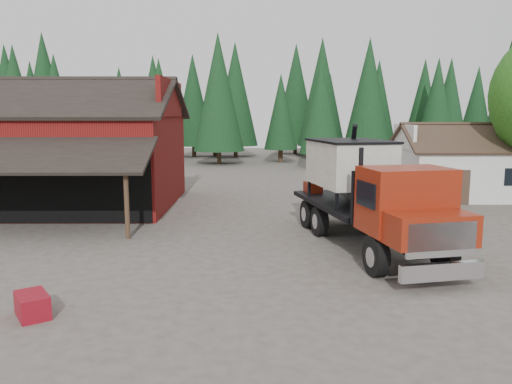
{
  "coord_description": "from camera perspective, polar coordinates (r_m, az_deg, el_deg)",
  "views": [
    {
      "loc": [
        -0.37,
        -18.09,
        5.07
      ],
      "look_at": [
        -0.28,
        3.12,
        1.8
      ],
      "focal_mm": 35.0,
      "sensor_mm": 36.0,
      "label": 1
    }
  ],
  "objects": [
    {
      "name": "near_pine_c",
      "position": [
        49.47,
        27.07,
        9.94
      ],
      "size": [
        4.84,
        4.84,
        12.4
      ],
      "color": "#382619",
      "rests_on": "ground"
    },
    {
      "name": "feed_truck",
      "position": [
        19.61,
        12.63,
        0.14
      ],
      "size": [
        4.8,
        10.78,
        4.71
      ],
      "rotation": [
        0.0,
        0.0,
        0.2
      ],
      "color": "black",
      "rests_on": "ground"
    },
    {
      "name": "near_pine_d",
      "position": [
        52.27,
        -4.32,
        11.29
      ],
      "size": [
        5.28,
        5.28,
        13.4
      ],
      "color": "#382619",
      "rests_on": "ground"
    },
    {
      "name": "silver_car",
      "position": [
        29.62,
        16.16,
        0.1
      ],
      "size": [
        6.17,
        4.14,
        1.57
      ],
      "primitive_type": "imported",
      "rotation": [
        0.0,
        0.0,
        1.87
      ],
      "color": "#A9AAB1",
      "rests_on": "ground"
    },
    {
      "name": "equip_box",
      "position": [
        14.17,
        -24.2,
        -11.71
      ],
      "size": [
        1.2,
        1.3,
        0.6
      ],
      "primitive_type": "cube",
      "rotation": [
        0.0,
        0.0,
        0.6
      ],
      "color": "maroon",
      "rests_on": "ground"
    },
    {
      "name": "conifer_backdrop",
      "position": [
        60.31,
        0.1,
        3.94
      ],
      "size": [
        76.0,
        16.0,
        16.0
      ],
      "primitive_type": null,
      "color": "black",
      "rests_on": "ground"
    },
    {
      "name": "near_pine_a",
      "position": [
        50.93,
        -25.75,
        9.4
      ],
      "size": [
        4.4,
        4.4,
        11.4
      ],
      "color": "#382619",
      "rests_on": "ground"
    },
    {
      "name": "near_pine_b",
      "position": [
        48.52,
        7.4,
        9.66
      ],
      "size": [
        3.96,
        3.96,
        10.4
      ],
      "color": "#382619",
      "rests_on": "ground"
    },
    {
      "name": "ground",
      "position": [
        18.79,
        0.89,
        -6.89
      ],
      "size": [
        120.0,
        120.0,
        0.0
      ],
      "primitive_type": "plane",
      "color": "#4E443D",
      "rests_on": "ground"
    },
    {
      "name": "red_barn",
      "position": [
        30.04,
        -21.02,
        3.64
      ],
      "size": [
        12.8,
        13.63,
        7.18
      ],
      "color": "maroon",
      "rests_on": "ground"
    },
    {
      "name": "farmhouse",
      "position": [
        34.01,
        22.92,
        2.33
      ],
      "size": [
        8.6,
        6.42,
        4.65
      ],
      "color": "silver",
      "rests_on": "ground"
    }
  ]
}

